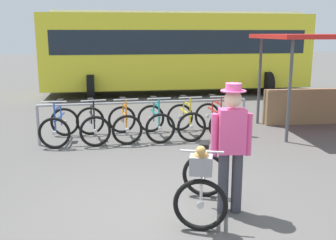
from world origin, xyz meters
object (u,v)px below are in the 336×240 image
(racked_bike_orange, at_px, (124,123))
(racked_bike_red, at_px, (215,119))
(racked_bike_yellow, at_px, (186,120))
(featured_bicycle, at_px, (203,181))
(bus_distant, at_px, (176,48))
(racked_bike_blue, at_px, (60,126))
(person_with_featured_bike, at_px, (231,143))
(market_stall, at_px, (319,72))
(racked_bike_black, at_px, (93,124))
(racked_bike_teal, at_px, (155,122))

(racked_bike_orange, relative_size, racked_bike_red, 1.01)
(racked_bike_yellow, bearing_deg, racked_bike_orange, -178.27)
(racked_bike_yellow, bearing_deg, featured_bicycle, -98.32)
(racked_bike_orange, xyz_separation_m, racked_bike_red, (2.10, 0.06, 0.00))
(racked_bike_red, distance_m, bus_distant, 6.65)
(bus_distant, bearing_deg, racked_bike_red, -92.08)
(racked_bike_blue, relative_size, person_with_featured_bike, 0.66)
(racked_bike_yellow, relative_size, person_with_featured_bike, 0.66)
(racked_bike_yellow, distance_m, racked_bike_red, 0.70)
(racked_bike_yellow, distance_m, market_stall, 3.58)
(racked_bike_red, distance_m, person_with_featured_bike, 4.10)
(person_with_featured_bike, bearing_deg, racked_bike_blue, 123.99)
(person_with_featured_bike, bearing_deg, market_stall, 49.96)
(racked_bike_black, bearing_deg, person_with_featured_bike, -63.89)
(bus_distant, bearing_deg, racked_bike_blue, -119.48)
(racked_bike_orange, relative_size, bus_distant, 0.12)
(featured_bicycle, bearing_deg, person_with_featured_bike, 9.41)
(racked_bike_red, bearing_deg, racked_bike_yellow, -178.27)
(racked_bike_orange, distance_m, racked_bike_yellow, 1.40)
(market_stall, bearing_deg, bus_distant, 111.85)
(racked_bike_black, relative_size, racked_bike_yellow, 1.03)
(racked_bike_orange, height_order, racked_bike_teal, same)
(racked_bike_blue, height_order, featured_bicycle, featured_bicycle)
(racked_bike_orange, bearing_deg, market_stall, 4.72)
(racked_bike_black, bearing_deg, racked_bike_orange, 1.73)
(racked_bike_blue, relative_size, featured_bicycle, 0.91)
(racked_bike_blue, relative_size, racked_bike_orange, 0.99)
(racked_bike_red, height_order, person_with_featured_bike, person_with_featured_bike)
(market_stall, bearing_deg, racked_bike_yellow, -174.06)
(bus_distant, bearing_deg, racked_bike_orange, -109.58)
(person_with_featured_bike, distance_m, bus_distant, 10.55)
(racked_bike_blue, distance_m, racked_bike_red, 3.50)
(racked_bike_red, bearing_deg, racked_bike_blue, -178.27)
(racked_bike_black, relative_size, racked_bike_teal, 1.01)
(racked_bike_black, relative_size, bus_distant, 0.12)
(racked_bike_orange, relative_size, market_stall, 0.37)
(racked_bike_black, bearing_deg, bus_distant, 65.26)
(bus_distant, relative_size, market_stall, 3.17)
(racked_bike_black, xyz_separation_m, featured_bicycle, (1.51, -3.94, 0.12))
(racked_bike_red, relative_size, person_with_featured_bike, 0.67)
(racked_bike_yellow, bearing_deg, market_stall, 5.94)
(racked_bike_yellow, xyz_separation_m, person_with_featured_bike, (-0.20, -3.94, 0.58))
(racked_bike_blue, xyz_separation_m, racked_bike_black, (0.70, 0.02, 0.00))
(racked_bike_orange, bearing_deg, racked_bike_blue, -178.27)
(racked_bike_black, distance_m, racked_bike_red, 2.80)
(bus_distant, bearing_deg, market_stall, -68.15)
(racked_bike_teal, height_order, bus_distant, bus_distant)
(racked_bike_teal, bearing_deg, market_stall, 5.23)
(racked_bike_black, height_order, racked_bike_yellow, same)
(person_with_featured_bike, height_order, market_stall, market_stall)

